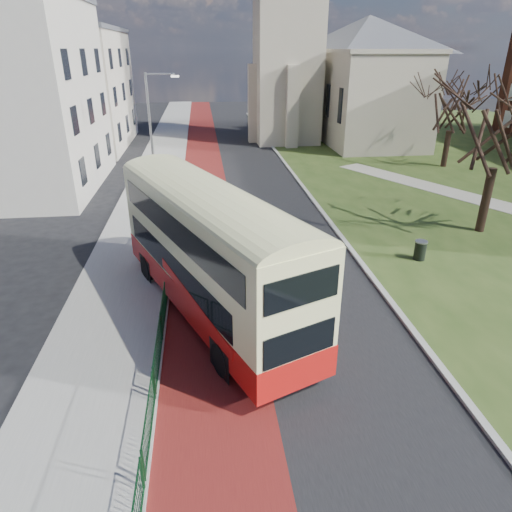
{
  "coord_description": "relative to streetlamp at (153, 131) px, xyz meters",
  "views": [
    {
      "loc": [
        -1.22,
        -12.87,
        9.47
      ],
      "look_at": [
        0.68,
        3.37,
        2.0
      ],
      "focal_mm": 32.0,
      "sensor_mm": 36.0,
      "label": 1
    }
  ],
  "objects": [
    {
      "name": "ground",
      "position": [
        4.35,
        -18.0,
        -4.59
      ],
      "size": [
        160.0,
        160.0,
        0.0
      ],
      "primitive_type": "plane",
      "color": "black",
      "rests_on": "ground"
    },
    {
      "name": "road_carriageway",
      "position": [
        5.85,
        2.0,
        -4.59
      ],
      "size": [
        9.0,
        120.0,
        0.01
      ],
      "primitive_type": "cube",
      "color": "black",
      "rests_on": "ground"
    },
    {
      "name": "bus_lane",
      "position": [
        3.15,
        2.0,
        -4.59
      ],
      "size": [
        3.4,
        120.0,
        0.01
      ],
      "primitive_type": "cube",
      "color": "#591414",
      "rests_on": "ground"
    },
    {
      "name": "pavement_west",
      "position": [
        -0.65,
        2.0,
        -4.53
      ],
      "size": [
        4.0,
        120.0,
        0.12
      ],
      "primitive_type": "cube",
      "color": "gray",
      "rests_on": "ground"
    },
    {
      "name": "kerb_west",
      "position": [
        1.35,
        2.0,
        -4.53
      ],
      "size": [
        0.25,
        120.0,
        0.13
      ],
      "primitive_type": "cube",
      "color": "#999993",
      "rests_on": "ground"
    },
    {
      "name": "kerb_east",
      "position": [
        10.45,
        4.0,
        -4.53
      ],
      "size": [
        0.25,
        80.0,
        0.13
      ],
      "primitive_type": "cube",
      "color": "#999993",
      "rests_on": "ground"
    },
    {
      "name": "pedestrian_railing",
      "position": [
        1.4,
        -14.0,
        -4.04
      ],
      "size": [
        0.07,
        24.0,
        1.12
      ],
      "color": "#0E3D1D",
      "rests_on": "ground"
    },
    {
      "name": "gothic_church",
      "position": [
        16.91,
        20.0,
        8.54
      ],
      "size": [
        16.38,
        18.0,
        40.0
      ],
      "color": "#A19882",
      "rests_on": "ground"
    },
    {
      "name": "street_block_near",
      "position": [
        -9.65,
        4.0,
        1.92
      ],
      "size": [
        10.3,
        14.3,
        13.0
      ],
      "color": "beige",
      "rests_on": "ground"
    },
    {
      "name": "street_block_far",
      "position": [
        -9.65,
        20.0,
        1.17
      ],
      "size": [
        10.3,
        16.3,
        11.5
      ],
      "color": "beige",
      "rests_on": "ground"
    },
    {
      "name": "streetlamp",
      "position": [
        0.0,
        0.0,
        0.0
      ],
      "size": [
        2.13,
        0.18,
        8.0
      ],
      "color": "gray",
      "rests_on": "pavement_west"
    },
    {
      "name": "bus",
      "position": [
        3.18,
        -15.4,
        -1.78
      ],
      "size": [
        7.16,
        11.89,
        4.92
      ],
      "rotation": [
        0.0,
        0.0,
        0.41
      ],
      "color": "red",
      "rests_on": "ground"
    },
    {
      "name": "winter_tree_near",
      "position": [
        18.52,
        -8.4,
        1.84
      ],
      "size": [
        6.68,
        6.68,
        9.24
      ],
      "rotation": [
        0.0,
        0.0,
        -0.07
      ],
      "color": "black",
      "rests_on": "grass_green"
    },
    {
      "name": "winter_tree_far",
      "position": [
        24.04,
        6.55,
        0.89
      ],
      "size": [
        7.01,
        7.01,
        7.87
      ],
      "rotation": [
        0.0,
        0.0,
        0.4
      ],
      "color": "black",
      "rests_on": "grass_green"
    },
    {
      "name": "litter_bin",
      "position": [
        13.42,
        -11.67,
        -4.07
      ],
      "size": [
        0.79,
        0.79,
        0.96
      ],
      "rotation": [
        0.0,
        0.0,
        -0.4
      ],
      "color": "black",
      "rests_on": "grass_green"
    }
  ]
}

